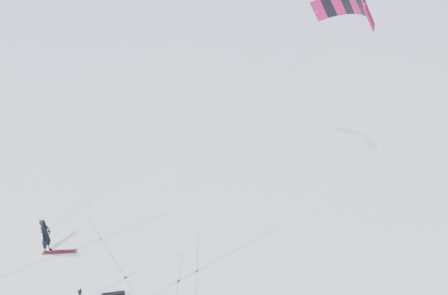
{
  "coord_description": "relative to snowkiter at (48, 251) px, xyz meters",
  "views": [
    {
      "loc": [
        4.77,
        -14.37,
        12.49
      ],
      "look_at": [
        6.21,
        6.06,
        4.42
      ],
      "focal_mm": 35.0,
      "sensor_mm": 36.0,
      "label": 1
    }
  ],
  "objects": [
    {
      "name": "horizon_hills",
      "position": [
        2.5,
        -4.07,
        3.22
      ],
      "size": [
        704.0,
        705.94,
        8.19
      ],
      "color": "#181E30",
      "rests_on": "ground"
    },
    {
      "name": "power_kite",
      "position": [
        14.94,
        3.86,
        10.88
      ],
      "size": [
        16.18,
        6.35,
        10.63
      ],
      "color": "#AC0D48",
      "rests_on": "ground"
    },
    {
      "name": "snowboard",
      "position": [
        0.56,
        -0.11,
        0.02
      ],
      "size": [
        1.59,
        0.33,
        0.04
      ],
      "primitive_type": "cube",
      "rotation": [
        0.0,
        0.0,
        0.02
      ],
      "color": "maroon",
      "rests_on": "ground"
    },
    {
      "name": "snowkiter",
      "position": [
        0.0,
        0.0,
        0.0
      ],
      "size": [
        0.56,
        0.72,
        1.76
      ],
      "primitive_type": "imported",
      "rotation": [
        0.0,
        0.0,
        1.33
      ],
      "color": "black",
      "rests_on": "ground"
    }
  ]
}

